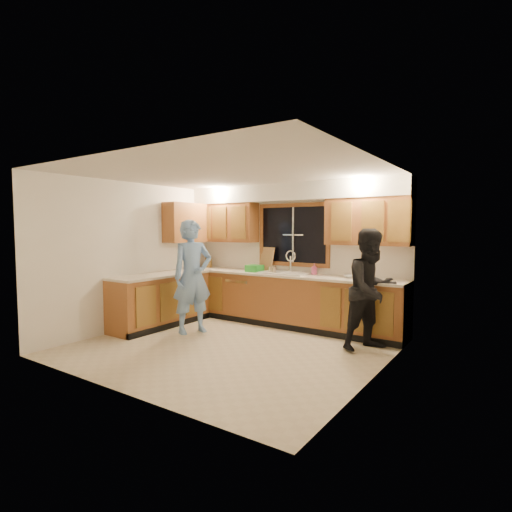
{
  "coord_description": "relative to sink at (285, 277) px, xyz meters",
  "views": [
    {
      "loc": [
        3.49,
        -4.48,
        1.72
      ],
      "look_at": [
        0.02,
        0.65,
        1.29
      ],
      "focal_mm": 28.0,
      "sensor_mm": 36.0,
      "label": 1
    }
  ],
  "objects": [
    {
      "name": "floor",
      "position": [
        0.0,
        -1.6,
        -0.86
      ],
      "size": [
        4.2,
        4.2,
        0.0
      ],
      "primitive_type": "plane",
      "color": "beige",
      "rests_on": "ground"
    },
    {
      "name": "ceiling",
      "position": [
        0.0,
        -1.6,
        1.64
      ],
      "size": [
        4.2,
        4.2,
        0.0
      ],
      "primitive_type": "plane",
      "rotation": [
        3.14,
        0.0,
        0.0
      ],
      "color": "silver"
    },
    {
      "name": "wall_back",
      "position": [
        0.0,
        0.3,
        0.39
      ],
      "size": [
        4.2,
        0.0,
        4.2
      ],
      "primitive_type": "plane",
      "rotation": [
        1.57,
        0.0,
        0.0
      ],
      "color": "white",
      "rests_on": "ground"
    },
    {
      "name": "wall_left",
      "position": [
        -2.1,
        -1.6,
        0.39
      ],
      "size": [
        0.0,
        3.8,
        3.8
      ],
      "primitive_type": "plane",
      "rotation": [
        1.57,
        0.0,
        1.57
      ],
      "color": "white",
      "rests_on": "ground"
    },
    {
      "name": "wall_right",
      "position": [
        2.1,
        -1.6,
        0.39
      ],
      "size": [
        0.0,
        3.8,
        3.8
      ],
      "primitive_type": "plane",
      "rotation": [
        1.57,
        0.0,
        -1.57
      ],
      "color": "white",
      "rests_on": "ground"
    },
    {
      "name": "base_cabinets_back",
      "position": [
        0.0,
        -0.0,
        -0.42
      ],
      "size": [
        4.2,
        0.6,
        0.88
      ],
      "primitive_type": "cube",
      "color": "#9D5C2D",
      "rests_on": "ground"
    },
    {
      "name": "base_cabinets_left",
      "position": [
        -1.8,
        -1.25,
        -0.42
      ],
      "size": [
        0.6,
        1.9,
        0.88
      ],
      "primitive_type": "cube",
      "color": "#9D5C2D",
      "rests_on": "ground"
    },
    {
      "name": "countertop_back",
      "position": [
        0.0,
        -0.02,
        0.04
      ],
      "size": [
        4.2,
        0.63,
        0.04
      ],
      "primitive_type": "cube",
      "color": "beige",
      "rests_on": "base_cabinets_back"
    },
    {
      "name": "countertop_left",
      "position": [
        -1.79,
        -1.25,
        0.04
      ],
      "size": [
        0.63,
        1.9,
        0.04
      ],
      "primitive_type": "cube",
      "color": "beige",
      "rests_on": "base_cabinets_left"
    },
    {
      "name": "upper_cabinets_left",
      "position": [
        -1.43,
        0.13,
        0.96
      ],
      "size": [
        1.35,
        0.33,
        0.75
      ],
      "primitive_type": "cube",
      "color": "#9D5C2D",
      "rests_on": "wall_back"
    },
    {
      "name": "upper_cabinets_right",
      "position": [
        1.43,
        0.13,
        0.96
      ],
      "size": [
        1.35,
        0.33,
        0.75
      ],
      "primitive_type": "cube",
      "color": "#9D5C2D",
      "rests_on": "wall_back"
    },
    {
      "name": "upper_cabinets_return",
      "position": [
        -1.94,
        -0.48,
        0.96
      ],
      "size": [
        0.33,
        0.9,
        0.75
      ],
      "primitive_type": "cube",
      "color": "#9D5C2D",
      "rests_on": "wall_left"
    },
    {
      "name": "soffit",
      "position": [
        0.0,
        0.12,
        1.49
      ],
      "size": [
        4.2,
        0.35,
        0.3
      ],
      "primitive_type": "cube",
      "color": "silver",
      "rests_on": "wall_back"
    },
    {
      "name": "window_frame",
      "position": [
        0.0,
        0.29,
        0.74
      ],
      "size": [
        1.44,
        0.03,
        1.14
      ],
      "color": "black",
      "rests_on": "wall_back"
    },
    {
      "name": "sink",
      "position": [
        0.0,
        0.0,
        0.0
      ],
      "size": [
        0.86,
        0.52,
        0.57
      ],
      "color": "silver",
      "rests_on": "countertop_back"
    },
    {
      "name": "dishwasher",
      "position": [
        -0.85,
        -0.01,
        -0.45
      ],
      "size": [
        0.6,
        0.56,
        0.82
      ],
      "primitive_type": "cube",
      "color": "white",
      "rests_on": "floor"
    },
    {
      "name": "stove",
      "position": [
        -1.8,
        -1.82,
        -0.41
      ],
      "size": [
        0.58,
        0.75,
        0.9
      ],
      "primitive_type": "cube",
      "color": "white",
      "rests_on": "floor"
    },
    {
      "name": "man",
      "position": [
        -1.02,
        -1.28,
        0.06
      ],
      "size": [
        0.67,
        0.8,
        1.86
      ],
      "primitive_type": "imported",
      "rotation": [
        0.0,
        0.0,
        1.17
      ],
      "color": "#749FDC",
      "rests_on": "floor"
    },
    {
      "name": "woman",
      "position": [
        1.72,
        -0.57,
        -0.01
      ],
      "size": [
        0.98,
        1.05,
        1.72
      ],
      "primitive_type": "imported",
      "rotation": [
        0.0,
        0.0,
        1.04
      ],
      "color": "black",
      "rests_on": "floor"
    },
    {
      "name": "knife_block",
      "position": [
        -1.85,
        0.09,
        0.17
      ],
      "size": [
        0.16,
        0.15,
        0.22
      ],
      "primitive_type": "cube",
      "rotation": [
        0.0,
        0.0,
        0.51
      ],
      "color": "olive",
      "rests_on": "countertop_back"
    },
    {
      "name": "cutting_board",
      "position": [
        -0.52,
        0.22,
        0.28
      ],
      "size": [
        0.35,
        0.2,
        0.44
      ],
      "primitive_type": "cube",
      "rotation": [
        -0.21,
        0.0,
        -0.27
      ],
      "color": "tan",
      "rests_on": "countertop_back"
    },
    {
      "name": "dish_crate",
      "position": [
        -0.62,
        -0.05,
        0.12
      ],
      "size": [
        0.28,
        0.26,
        0.12
      ],
      "primitive_type": "cube",
      "rotation": [
        0.0,
        0.0,
        -0.05
      ],
      "color": "green",
      "rests_on": "countertop_back"
    },
    {
      "name": "soap_bottle",
      "position": [
        0.48,
        0.17,
        0.15
      ],
      "size": [
        0.11,
        0.11,
        0.19
      ],
      "primitive_type": "imported",
      "rotation": [
        0.0,
        0.0,
        0.3
      ],
      "color": "#D65189",
      "rests_on": "countertop_back"
    },
    {
      "name": "bowl",
      "position": [
        1.19,
        0.05,
        0.08
      ],
      "size": [
        0.23,
        0.23,
        0.05
      ],
      "primitive_type": "imported",
      "rotation": [
        0.0,
        0.0,
        -0.09
      ],
      "color": "silver",
      "rests_on": "countertop_back"
    },
    {
      "name": "can_left",
      "position": [
        -0.24,
        -0.11,
        0.12
      ],
      "size": [
        0.07,
        0.07,
        0.12
      ],
      "primitive_type": "cylinder",
      "rotation": [
        0.0,
        0.0,
        0.05
      ],
      "color": "beige",
      "rests_on": "countertop_back"
    },
    {
      "name": "can_right",
      "position": [
        -0.13,
        -0.17,
        0.12
      ],
      "size": [
        0.1,
        0.1,
        0.13
      ],
      "primitive_type": "cylinder",
      "rotation": [
        0.0,
        0.0,
        -0.4
      ],
      "color": "beige",
      "rests_on": "countertop_back"
    }
  ]
}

